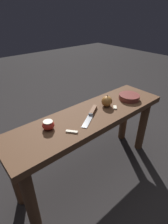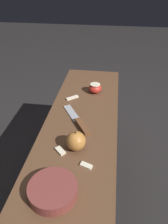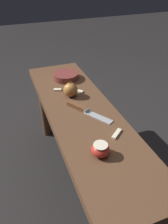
% 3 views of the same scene
% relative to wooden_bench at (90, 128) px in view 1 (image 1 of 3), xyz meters
% --- Properties ---
extents(ground_plane, '(8.00, 8.00, 0.00)m').
position_rel_wooden_bench_xyz_m(ground_plane, '(0.00, 0.00, -0.39)').
color(ground_plane, black).
extents(wooden_bench, '(1.11, 0.31, 0.50)m').
position_rel_wooden_bench_xyz_m(wooden_bench, '(0.00, 0.00, 0.00)').
color(wooden_bench, brown).
rests_on(wooden_bench, ground_plane).
extents(knife, '(0.22, 0.15, 0.02)m').
position_rel_wooden_bench_xyz_m(knife, '(0.00, -0.00, 0.11)').
color(knife, '#9EA0A5').
rests_on(knife, wooden_bench).
extents(apple_whole, '(0.07, 0.07, 0.08)m').
position_rel_wooden_bench_xyz_m(apple_whole, '(0.15, 0.01, 0.14)').
color(apple_whole, '#B27233').
rests_on(apple_whole, wooden_bench).
extents(apple_cut, '(0.07, 0.07, 0.05)m').
position_rel_wooden_bench_xyz_m(apple_cut, '(-0.28, 0.03, 0.13)').
color(apple_cut, red).
rests_on(apple_cut, wooden_bench).
extents(apple_slice_near_knife, '(0.05, 0.05, 0.01)m').
position_rel_wooden_bench_xyz_m(apple_slice_near_knife, '(0.17, -0.05, 0.11)').
color(apple_slice_near_knife, beige).
rests_on(apple_slice_near_knife, wooden_bench).
extents(apple_slice_center, '(0.03, 0.04, 0.01)m').
position_rel_wooden_bench_xyz_m(apple_slice_center, '(0.23, 0.05, 0.11)').
color(apple_slice_center, beige).
rests_on(apple_slice_center, wooden_bench).
extents(apple_slice_near_bowl, '(0.05, 0.06, 0.01)m').
position_rel_wooden_bench_xyz_m(apple_slice_near_bowl, '(-0.20, -0.07, 0.11)').
color(apple_slice_near_bowl, beige).
rests_on(apple_slice_near_bowl, wooden_bench).
extents(bowl, '(0.15, 0.15, 0.04)m').
position_rel_wooden_bench_xyz_m(bowl, '(0.34, -0.03, 0.12)').
color(bowl, brown).
rests_on(bowl, wooden_bench).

